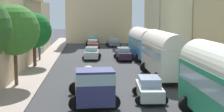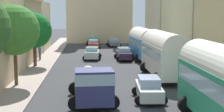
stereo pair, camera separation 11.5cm
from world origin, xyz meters
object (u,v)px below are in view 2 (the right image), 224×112
object	(u,v)px
car_2	(93,40)
car_5	(114,42)
parked_bus_2	(143,42)
car_0	(92,53)
pedestrian_0	(40,52)
car_4	(123,54)
cargo_truck_0	(93,85)
car_1	(93,44)
car_3	(149,88)
parked_bus_1	(163,52)

from	to	relation	value
car_2	car_5	distance (m)	5.19
parked_bus_2	car_5	world-z (taller)	parked_bus_2
car_0	car_2	size ratio (longest dim) A/B	0.97
pedestrian_0	parked_bus_2	bearing A→B (deg)	0.89
car_0	car_4	bearing A→B (deg)	-13.29
car_5	pedestrian_0	xyz separation A→B (m)	(-10.25, -15.77, 0.32)
cargo_truck_0	car_5	bearing A→B (deg)	83.40
car_1	car_4	bearing A→B (deg)	-74.55
car_2	car_3	bearing A→B (deg)	-85.25
car_5	parked_bus_1	bearing A→B (deg)	-85.09
cargo_truck_0	pedestrian_0	xyz separation A→B (m)	(-6.15, 19.67, -0.23)
car_2	parked_bus_2	bearing A→B (deg)	-72.79
parked_bus_2	car_1	bearing A→B (deg)	116.08
parked_bus_1	cargo_truck_0	size ratio (longest dim) A/B	1.32
car_0	car_2	bearing A→B (deg)	88.89
parked_bus_2	car_4	bearing A→B (deg)	-171.36
parked_bus_1	parked_bus_2	world-z (taller)	parked_bus_1
cargo_truck_0	car_5	xyz separation A→B (m)	(4.10, 35.44, -0.55)
parked_bus_1	pedestrian_0	world-z (taller)	parked_bus_1
cargo_truck_0	car_1	bearing A→B (deg)	89.03
car_2	car_0	bearing A→B (deg)	-91.11
parked_bus_1	car_3	bearing A→B (deg)	-110.03
car_3	car_5	size ratio (longest dim) A/B	1.09
parked_bus_1	car_2	size ratio (longest dim) A/B	2.07
car_2	car_4	world-z (taller)	car_4
cargo_truck_0	pedestrian_0	size ratio (longest dim) A/B	3.63
parked_bus_1	car_0	bearing A→B (deg)	117.07
cargo_truck_0	pedestrian_0	world-z (taller)	cargo_truck_0
parked_bus_1	pedestrian_0	bearing A→B (deg)	137.74
car_2	parked_bus_1	bearing A→B (deg)	-79.32
car_0	car_1	world-z (taller)	car_0
cargo_truck_0	car_0	bearing A→B (deg)	89.38
car_0	car_4	xyz separation A→B (m)	(3.84, -0.91, -0.00)
car_4	car_0	bearing A→B (deg)	166.71
parked_bus_2	car_2	world-z (taller)	parked_bus_2
pedestrian_0	car_5	bearing A→B (deg)	56.97
car_2	car_4	xyz separation A→B (m)	(3.48, -19.78, 0.01)
car_1	car_2	distance (m)	7.04
car_3	cargo_truck_0	bearing A→B (deg)	-166.27
car_4	pedestrian_0	distance (m)	10.23
pedestrian_0	car_3	bearing A→B (deg)	-62.10
car_3	car_5	bearing A→B (deg)	89.46
car_3	car_4	world-z (taller)	car_3
parked_bus_2	car_1	distance (m)	13.83
parked_bus_1	car_4	size ratio (longest dim) A/B	2.02
car_1	car_3	world-z (taller)	car_3
car_2	pedestrian_0	size ratio (longest dim) A/B	2.31
car_2	car_5	bearing A→B (deg)	-47.45
cargo_truck_0	car_0	size ratio (longest dim) A/B	1.62
parked_bus_1	car_4	bearing A→B (deg)	101.90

